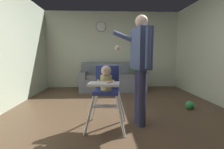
# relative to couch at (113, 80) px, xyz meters

# --- Properties ---
(ground) EXTENTS (6.03, 7.49, 0.10)m
(ground) POSITION_rel_couch_xyz_m (0.01, -2.46, -0.38)
(ground) COLOR brown
(wall_far) EXTENTS (5.23, 0.06, 2.54)m
(wall_far) POSITION_rel_couch_xyz_m (0.01, 0.52, 0.94)
(wall_far) COLOR silver
(wall_far) RESTS_ON ground
(couch) EXTENTS (2.03, 0.86, 0.86)m
(couch) POSITION_rel_couch_xyz_m (0.00, 0.00, 0.00)
(couch) COLOR slate
(couch) RESTS_ON ground
(high_chair) EXTENTS (0.67, 0.78, 0.96)m
(high_chair) POSITION_rel_couch_xyz_m (-0.24, -2.70, 0.34)
(high_chair) COLOR white
(high_chair) RESTS_ON ground
(adult_standing) EXTENTS (0.57, 0.50, 1.70)m
(adult_standing) POSITION_rel_couch_xyz_m (0.29, -2.61, 0.64)
(adult_standing) COLOR #383961
(adult_standing) RESTS_ON ground
(toy_ball) EXTENTS (0.17, 0.17, 0.17)m
(toy_ball) POSITION_rel_couch_xyz_m (1.49, -1.92, -0.25)
(toy_ball) COLOR green
(toy_ball) RESTS_ON ground
(wall_clock) EXTENTS (0.34, 0.04, 0.34)m
(wall_clock) POSITION_rel_couch_xyz_m (-0.38, 0.48, 1.71)
(wall_clock) COLOR white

